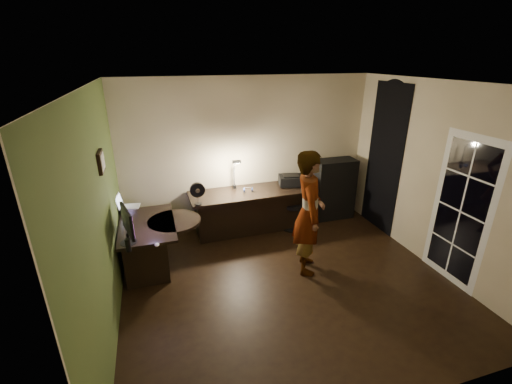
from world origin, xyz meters
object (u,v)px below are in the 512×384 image
object	(u,v)px
monitor	(127,231)
office_chair	(295,205)
person	(309,213)
desk_right	(249,212)
desk_left	(150,245)
cabinet	(333,189)

from	to	relation	value
monitor	office_chair	world-z (taller)	monitor
monitor	person	distance (m)	2.47
desk_right	monitor	distance (m)	2.33
office_chair	person	distance (m)	1.40
desk_right	office_chair	distance (m)	0.85
desk_left	monitor	bearing A→B (deg)	-115.10
desk_left	cabinet	size ratio (longest dim) A/B	1.07
desk_right	person	distance (m)	1.54
monitor	desk_right	bearing A→B (deg)	15.38
office_chair	desk_right	bearing A→B (deg)	-163.66
desk_left	monitor	distance (m)	0.76
cabinet	person	distance (m)	1.96
desk_left	person	size ratio (longest dim) A/B	0.69
person	desk_right	bearing A→B (deg)	37.77
office_chair	person	size ratio (longest dim) A/B	0.50
office_chair	person	xyz separation A→B (m)	(-0.35, -1.28, 0.46)
desk_left	person	distance (m)	2.40
person	desk_left	bearing A→B (deg)	90.03
cabinet	office_chair	size ratio (longest dim) A/B	1.28
monitor	cabinet	bearing A→B (deg)	4.00
desk_left	office_chair	world-z (taller)	office_chair
desk_right	person	bearing A→B (deg)	-71.46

